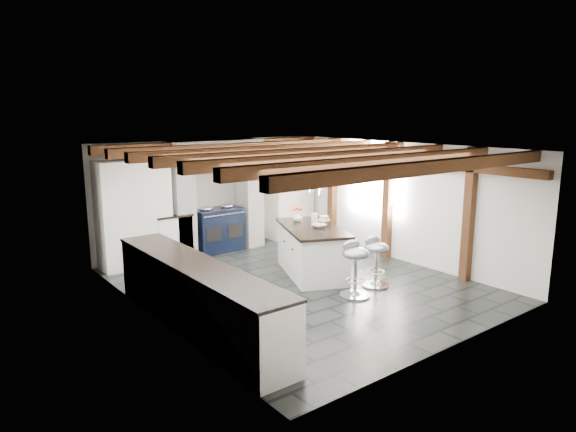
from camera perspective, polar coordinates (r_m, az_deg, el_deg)
ground at (r=8.76m, az=1.09°, el=-7.57°), size 6.00×6.00×0.00m
room_shell at (r=9.28m, az=-7.33°, el=0.25°), size 6.00×6.03×6.00m
range_cooker at (r=10.77m, az=-7.86°, el=-1.44°), size 1.00×0.63×0.99m
kitchen_island at (r=9.16m, az=2.66°, el=-3.79°), size 1.55×1.99×1.17m
bar_stool_near at (r=8.64m, az=9.75°, el=-4.37°), size 0.51×0.51×0.85m
bar_stool_far at (r=8.11m, az=7.48°, el=-5.12°), size 0.53×0.53×0.90m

